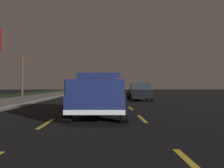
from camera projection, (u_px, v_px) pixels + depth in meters
The scene contains 7 objects.
ground at pixel (103, 98), 28.07m from camera, with size 144.00×144.00×0.00m, color black.
sidewalk_shoulder at pixel (31, 98), 27.90m from camera, with size 108.00×4.00×0.12m, color slate.
lane_markings at pixel (76, 97), 31.02m from camera, with size 109.03×7.04×0.01m.
pickup_truck at pixel (98, 94), 11.45m from camera, with size 5.46×2.35×1.87m.
sedan_white at pixel (83, 89), 42.13m from camera, with size 4.42×2.05×1.54m.
sedan_black at pixel (140, 92), 23.96m from camera, with size 4.43×2.07×1.54m.
bare_tree_far at pixel (22, 73), 35.89m from camera, with size 1.30×2.10×5.65m.
Camera 1 is at (-1.09, -0.32, 1.30)m, focal length 43.45 mm.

